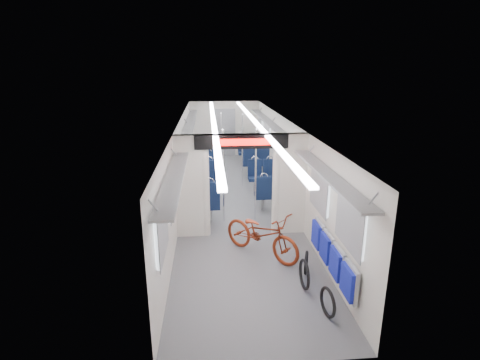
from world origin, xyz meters
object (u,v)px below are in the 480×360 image
(flip_bench, at_px, (332,255))
(bike_hoop_b, at_px, (304,276))
(bicycle, at_px, (262,234))
(stanchion_near_right, at_px, (256,176))
(stanchion_far_right, at_px, (242,151))
(seat_bay_near_right, at_px, (267,182))
(seat_bay_far_right, at_px, (253,154))
(stanchion_far_left, at_px, (222,149))
(stanchion_near_left, at_px, (224,177))
(seat_bay_near_left, at_px, (201,187))
(bike_hoop_c, at_px, (306,264))
(seat_bay_far_left, at_px, (202,158))
(bike_hoop_a, at_px, (328,304))

(flip_bench, xyz_separation_m, bike_hoop_b, (-0.47, -0.05, -0.34))
(bicycle, height_order, stanchion_near_right, stanchion_near_right)
(stanchion_near_right, relative_size, stanchion_far_right, 1.00)
(seat_bay_near_right, bearing_deg, seat_bay_far_right, 90.00)
(flip_bench, bearing_deg, stanchion_far_right, 99.68)
(stanchion_far_right, bearing_deg, stanchion_far_left, 151.49)
(stanchion_near_right, height_order, stanchion_far_right, same)
(stanchion_near_right, bearing_deg, stanchion_near_left, -178.42)
(bicycle, distance_m, stanchion_far_right, 4.71)
(flip_bench, xyz_separation_m, stanchion_near_right, (-0.94, 3.03, 0.57))
(bike_hoop_b, relative_size, seat_bay_near_left, 0.23)
(flip_bench, height_order, stanchion_near_left, stanchion_near_left)
(seat_bay_near_left, height_order, seat_bay_far_right, seat_bay_near_left)
(stanchion_near_right, xyz_separation_m, stanchion_far_left, (-0.69, 3.16, 0.00))
(bike_hoop_c, bearing_deg, seat_bay_far_right, 90.78)
(bike_hoop_c, bearing_deg, seat_bay_near_right, 91.44)
(seat_bay_near_left, height_order, seat_bay_far_left, seat_bay_near_left)
(stanchion_near_left, bearing_deg, bike_hoop_c, -61.76)
(bike_hoop_c, xyz_separation_m, seat_bay_near_left, (-1.97, 3.58, 0.38))
(flip_bench, relative_size, bike_hoop_b, 4.00)
(stanchion_far_right, bearing_deg, bike_hoop_c, -82.84)
(bike_hoop_a, height_order, stanchion_far_right, stanchion_far_right)
(stanchion_near_left, bearing_deg, seat_bay_far_right, 75.43)
(seat_bay_near_left, xyz_separation_m, stanchion_far_right, (1.29, 1.86, 0.58))
(bike_hoop_a, height_order, seat_bay_near_right, seat_bay_near_right)
(bike_hoop_b, height_order, seat_bay_near_right, seat_bay_near_right)
(flip_bench, xyz_separation_m, seat_bay_far_right, (-0.42, 7.97, -0.03))
(seat_bay_near_right, distance_m, stanchion_far_left, 2.19)
(seat_bay_far_right, xyz_separation_m, stanchion_near_right, (-0.52, -4.94, 0.60))
(bike_hoop_c, relative_size, stanchion_near_left, 0.19)
(bike_hoop_b, height_order, stanchion_near_right, stanchion_near_right)
(seat_bay_near_right, bearing_deg, seat_bay_near_left, -165.51)
(seat_bay_far_left, bearing_deg, bicycle, -78.75)
(bike_hoop_b, xyz_separation_m, stanchion_near_right, (-0.46, 3.08, 0.91))
(bike_hoop_c, bearing_deg, bicycle, 133.12)
(bike_hoop_a, bearing_deg, bicycle, 110.02)
(seat_bay_far_right, bearing_deg, bike_hoop_c, -89.22)
(seat_bay_far_left, bearing_deg, seat_bay_near_left, -90.00)
(bike_hoop_a, xyz_separation_m, seat_bay_far_right, (-0.11, 8.79, 0.34))
(seat_bay_far_left, relative_size, stanchion_far_right, 0.90)
(seat_bay_near_right, xyz_separation_m, seat_bay_far_right, (0.00, 3.49, 0.02))
(seat_bay_far_right, bearing_deg, seat_bay_far_left, -165.13)
(bike_hoop_c, height_order, seat_bay_near_left, seat_bay_near_left)
(stanchion_near_right, bearing_deg, bike_hoop_a, -80.70)
(seat_bay_far_right, distance_m, stanchion_near_right, 5.00)
(bike_hoop_b, xyz_separation_m, stanchion_far_right, (-0.53, 5.91, 0.91))
(flip_bench, xyz_separation_m, seat_bay_far_left, (-2.29, 7.48, -0.04))
(bike_hoop_a, height_order, seat_bay_far_left, seat_bay_far_left)
(stanchion_far_right, bearing_deg, bike_hoop_b, -84.91)
(flip_bench, distance_m, bike_hoop_b, 0.58)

